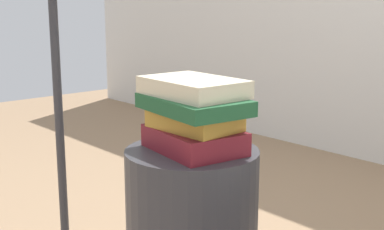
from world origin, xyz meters
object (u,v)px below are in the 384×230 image
book_forest (193,104)px  book_cream (193,87)px  book_ochre (195,120)px  book_maroon (194,140)px

book_forest → book_cream: bearing=147.0°
book_forest → book_cream: 0.05m
book_ochre → book_forest: size_ratio=0.78×
book_maroon → book_cream: 0.14m
book_ochre → book_cream: 0.09m
book_forest → book_cream: (-0.01, 0.01, 0.04)m
book_ochre → book_forest: book_forest is taller
book_ochre → book_cream: book_cream is taller
book_ochre → book_cream: bearing=151.4°
book_forest → book_maroon: bearing=24.9°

